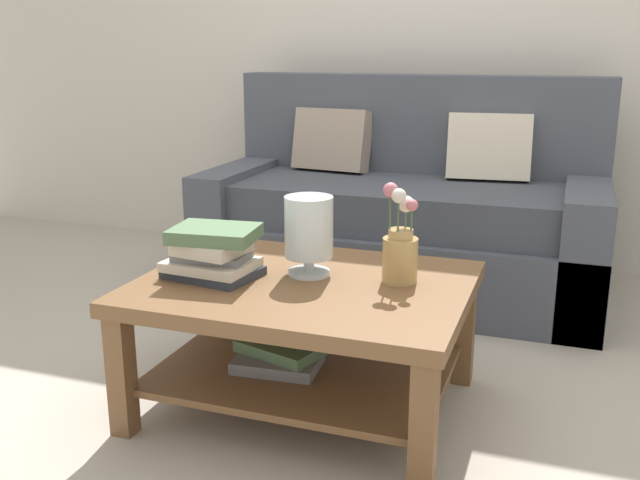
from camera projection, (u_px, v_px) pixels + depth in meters
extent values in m
plane|color=#ADA393|center=(342.00, 366.00, 2.78)|extent=(10.00, 10.00, 0.00)
cube|color=beige|center=(436.00, 18.00, 3.93)|extent=(6.40, 0.12, 2.70)
cube|color=#474C56|center=(400.00, 257.00, 3.59)|extent=(1.92, 0.90, 0.36)
cube|color=#40444E|center=(400.00, 203.00, 3.49)|extent=(1.68, 0.74, 0.20)
cube|color=#474C56|center=(418.00, 143.00, 3.77)|extent=(1.92, 0.20, 0.70)
cube|color=#474C56|center=(244.00, 220.00, 3.84)|extent=(0.20, 0.90, 0.60)
cube|color=#474C56|center=(583.00, 249.00, 3.28)|extent=(0.20, 0.90, 0.60)
cube|color=gray|center=(332.00, 140.00, 3.78)|extent=(0.42, 0.23, 0.34)
cube|color=beige|center=(489.00, 147.00, 3.52)|extent=(0.42, 0.23, 0.34)
cube|color=brown|center=(305.00, 288.00, 2.37)|extent=(1.07, 0.84, 0.05)
cube|color=brown|center=(122.00, 375.00, 2.25)|extent=(0.07, 0.07, 0.40)
cube|color=brown|center=(424.00, 427.00, 1.94)|extent=(0.07, 0.07, 0.40)
cube|color=brown|center=(226.00, 300.00, 2.91)|extent=(0.07, 0.07, 0.40)
cube|color=brown|center=(464.00, 330.00, 2.60)|extent=(0.07, 0.07, 0.40)
cube|color=brown|center=(305.00, 368.00, 2.44)|extent=(0.95, 0.72, 0.02)
cube|color=slate|center=(278.00, 362.00, 2.41)|extent=(0.29, 0.22, 0.04)
cube|color=#51704C|center=(283.00, 346.00, 2.44)|extent=(0.32, 0.27, 0.04)
cube|color=#2D333D|center=(213.00, 272.00, 2.40)|extent=(0.32, 0.26, 0.03)
cube|color=beige|center=(211.00, 264.00, 2.38)|extent=(0.30, 0.23, 0.03)
cube|color=slate|center=(212.00, 256.00, 2.38)|extent=(0.25, 0.16, 0.03)
cube|color=beige|center=(212.00, 247.00, 2.36)|extent=(0.24, 0.22, 0.04)
cube|color=#51704C|center=(215.00, 234.00, 2.35)|extent=(0.29, 0.24, 0.04)
cylinder|color=silver|center=(309.00, 272.00, 2.42)|extent=(0.14, 0.14, 0.02)
cylinder|color=silver|center=(309.00, 263.00, 2.41)|extent=(0.04, 0.04, 0.05)
cylinder|color=silver|center=(309.00, 227.00, 2.38)|extent=(0.16, 0.16, 0.20)
sphere|color=#3D6075|center=(302.00, 239.00, 2.40)|extent=(0.06, 0.06, 0.06)
sphere|color=#3D6075|center=(317.00, 242.00, 2.39)|extent=(0.04, 0.04, 0.04)
cylinder|color=tan|center=(400.00, 260.00, 2.33)|extent=(0.12, 0.12, 0.15)
cylinder|color=tan|center=(401.00, 234.00, 2.30)|extent=(0.08, 0.08, 0.03)
cylinder|color=#426638|center=(411.00, 220.00, 2.27)|extent=(0.01, 0.01, 0.07)
sphere|color=#C66B7A|center=(412.00, 205.00, 2.26)|extent=(0.04, 0.04, 0.04)
cylinder|color=#426638|center=(406.00, 218.00, 2.32)|extent=(0.01, 0.01, 0.06)
sphere|color=silver|center=(406.00, 204.00, 2.31)|extent=(0.05, 0.05, 0.05)
cylinder|color=#426638|center=(390.00, 212.00, 2.29)|extent=(0.01, 0.01, 0.11)
sphere|color=#C66B7A|center=(391.00, 190.00, 2.27)|extent=(0.05, 0.05, 0.05)
cylinder|color=#426638|center=(398.00, 216.00, 2.26)|extent=(0.01, 0.01, 0.10)
sphere|color=silver|center=(399.00, 196.00, 2.25)|extent=(0.05, 0.05, 0.05)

